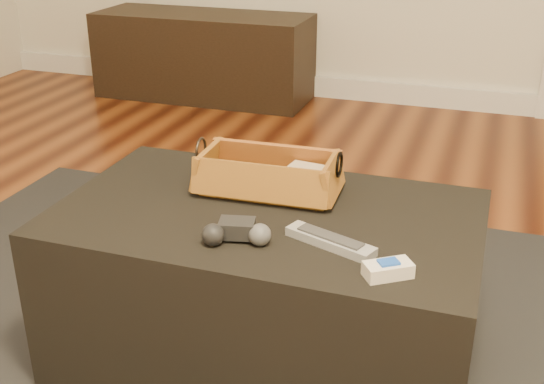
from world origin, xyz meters
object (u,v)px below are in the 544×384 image
(media_cabinet, at_px, (204,56))
(cream_gadget, at_px, (388,269))
(wicker_basket, at_px, (268,176))
(ottoman, at_px, (267,286))
(game_controller, at_px, (237,232))
(tv_remote, at_px, (260,185))
(silver_remote, at_px, (330,241))

(media_cabinet, height_order, cream_gadget, media_cabinet)
(media_cabinet, distance_m, wicker_basket, 2.41)
(ottoman, height_order, cream_gadget, cream_gadget)
(ottoman, relative_size, game_controller, 6.38)
(wicker_basket, bearing_deg, tv_remote, -140.81)
(tv_remote, bearing_deg, game_controller, -89.38)
(ottoman, bearing_deg, wicker_basket, 107.18)
(wicker_basket, distance_m, game_controller, 0.28)
(media_cabinet, xyz_separation_m, cream_gadget, (1.49, -2.43, 0.21))
(tv_remote, bearing_deg, ottoman, -69.70)
(wicker_basket, distance_m, silver_remote, 0.31)
(ottoman, xyz_separation_m, cream_gadget, (0.32, -0.21, 0.23))
(tv_remote, distance_m, game_controller, 0.26)
(game_controller, relative_size, silver_remote, 0.74)
(tv_remote, xyz_separation_m, cream_gadget, (0.37, -0.30, -0.01))
(tv_remote, height_order, wicker_basket, wicker_basket)
(wicker_basket, height_order, game_controller, wicker_basket)
(tv_remote, bearing_deg, media_cabinet, 109.28)
(silver_remote, distance_m, cream_gadget, 0.16)
(silver_remote, bearing_deg, cream_gadget, -32.01)
(game_controller, bearing_deg, ottoman, 86.90)
(wicker_basket, bearing_deg, ottoman, -72.82)
(silver_remote, bearing_deg, wicker_basket, 134.07)
(media_cabinet, bearing_deg, cream_gadget, -58.49)
(media_cabinet, height_order, ottoman, media_cabinet)
(ottoman, height_order, game_controller, game_controller)
(game_controller, bearing_deg, wicker_basket, 94.92)
(tv_remote, bearing_deg, wicker_basket, 30.87)
(cream_gadget, bearing_deg, media_cabinet, 121.51)
(game_controller, bearing_deg, cream_gadget, -6.20)
(game_controller, xyz_separation_m, cream_gadget, (0.33, -0.04, -0.01))
(wicker_basket, bearing_deg, silver_remote, -45.93)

